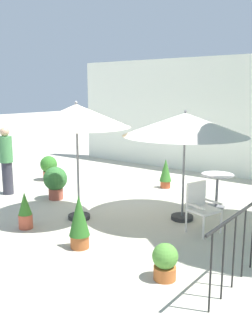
{
  "coord_description": "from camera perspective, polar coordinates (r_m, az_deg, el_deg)",
  "views": [
    {
      "loc": [
        5.01,
        -6.18,
        2.55
      ],
      "look_at": [
        0.0,
        0.42,
        0.81
      ],
      "focal_mm": 39.91,
      "sensor_mm": 36.0,
      "label": 1
    }
  ],
  "objects": [
    {
      "name": "potted_plant_0",
      "position": [
        5.25,
        5.98,
        -13.95
      ],
      "size": [
        0.36,
        0.36,
        0.52
      ],
      "color": "#BD632E",
      "rests_on": "ground"
    },
    {
      "name": "potted_plant_2",
      "position": [
        8.98,
        -10.74,
        -1.95
      ],
      "size": [
        0.56,
        0.56,
        0.78
      ],
      "color": "#9A4B3B",
      "rests_on": "ground"
    },
    {
      "name": "potted_plant_1",
      "position": [
        6.16,
        -7.16,
        -8.01
      ],
      "size": [
        0.34,
        0.34,
        0.9
      ],
      "color": "#A7582B",
      "rests_on": "ground"
    },
    {
      "name": "villa_facade",
      "position": [
        11.87,
        12.26,
        7.78
      ],
      "size": [
        9.67,
        0.3,
        3.53
      ],
      "primitive_type": "cube",
      "color": "white",
      "rests_on": "ground"
    },
    {
      "name": "patio_chair_0",
      "position": [
        6.93,
        11.34,
        -5.45
      ],
      "size": [
        0.59,
        0.61,
        0.91
      ],
      "color": "white",
      "rests_on": "ground"
    },
    {
      "name": "patio_umbrella_0",
      "position": [
        7.25,
        9.01,
        6.5
      ],
      "size": [
        2.42,
        2.42,
        2.18
      ],
      "color": "#2D2D2D",
      "rests_on": "ground"
    },
    {
      "name": "potted_plant_5",
      "position": [
        9.9,
        6.07,
        -0.71
      ],
      "size": [
        0.32,
        0.32,
        0.78
      ],
      "color": "#AB4B2C",
      "rests_on": "ground"
    },
    {
      "name": "standing_person",
      "position": [
        9.63,
        -17.8,
        1.16
      ],
      "size": [
        0.44,
        0.44,
        1.67
      ],
      "color": "#33333D",
      "rests_on": "ground"
    },
    {
      "name": "ground_plane",
      "position": [
        8.35,
        -1.76,
        -5.94
      ],
      "size": [
        60.0,
        60.0,
        0.0
      ],
      "primitive_type": "plane",
      "color": "#BEB7A3"
    },
    {
      "name": "cafe_table_0",
      "position": [
        8.42,
        13.75,
        -2.44
      ],
      "size": [
        0.7,
        0.7,
        0.75
      ],
      "color": "white",
      "rests_on": "ground"
    },
    {
      "name": "potted_plant_3",
      "position": [
        7.24,
        -15.16,
        -6.33
      ],
      "size": [
        0.26,
        0.26,
        0.7
      ],
      "color": "#BC543B",
      "rests_on": "ground"
    },
    {
      "name": "potted_plant_4",
      "position": [
        10.92,
        -11.73,
        0.19
      ],
      "size": [
        0.49,
        0.48,
        0.7
      ],
      "color": "#CA6C49",
      "rests_on": "ground"
    },
    {
      "name": "patio_umbrella_1",
      "position": [
        7.26,
        -7.57,
        7.77
      ],
      "size": [
        2.08,
        2.08,
        2.35
      ],
      "color": "#2D2D2D",
      "rests_on": "ground"
    }
  ]
}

